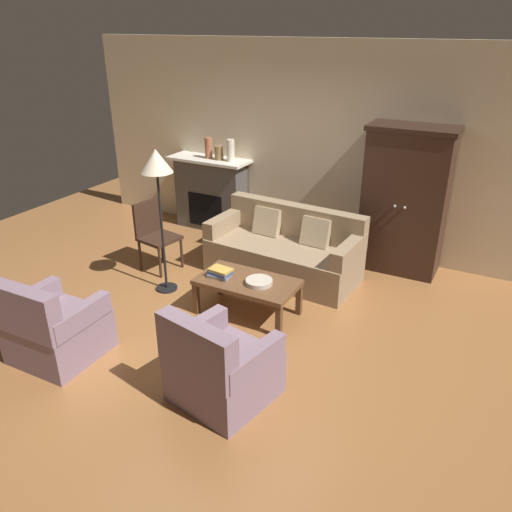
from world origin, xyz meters
TOP-DOWN VIEW (x-y plane):
  - ground_plane at (0.00, 0.00)m, footprint 9.60×9.60m
  - back_wall at (0.00, 2.55)m, footprint 7.20×0.10m
  - fireplace at (-1.55, 2.30)m, footprint 1.26×0.48m
  - armoire at (1.40, 2.22)m, footprint 1.06×0.57m
  - couch at (0.16, 1.36)m, footprint 1.97×0.97m
  - coffee_table at (0.21, 0.27)m, footprint 1.10×0.60m
  - fruit_bowl at (0.36, 0.25)m, footprint 0.29×0.29m
  - book_stack at (-0.10, 0.20)m, footprint 0.26×0.19m
  - mantel_vase_terracotta at (-1.55, 2.28)m, footprint 0.11×0.11m
  - mantel_vase_bronze at (-1.37, 2.28)m, footprint 0.13×0.13m
  - mantel_vase_cream at (-1.17, 2.28)m, footprint 0.12×0.12m
  - armchair_near_left at (-1.04, -1.30)m, footprint 0.79×0.78m
  - armchair_near_right at (0.68, -1.07)m, footprint 0.90×0.91m
  - side_chair_wooden at (-1.44, 0.76)m, footprint 0.51×0.51m
  - floor_lamp at (-0.95, 0.31)m, footprint 0.36×0.36m

SIDE VIEW (x-z plane):
  - ground_plane at x=0.00m, z-range 0.00..0.00m
  - armchair_near_left at x=-1.04m, z-range -0.12..0.76m
  - armchair_near_right at x=0.68m, z-range -0.12..0.76m
  - couch at x=0.16m, z-range -0.11..0.75m
  - coffee_table at x=0.21m, z-range 0.16..0.58m
  - fruit_bowl at x=0.36m, z-range 0.42..0.47m
  - book_stack at x=-0.10m, z-range 0.42..0.52m
  - side_chair_wooden at x=-1.44m, z-range 0.06..0.96m
  - fireplace at x=-1.55m, z-range 0.01..1.13m
  - armoire at x=1.40m, z-range 0.00..1.87m
  - mantel_vase_bronze at x=-1.37m, z-range 1.12..1.32m
  - mantel_vase_terracotta at x=-1.55m, z-range 1.12..1.43m
  - mantel_vase_cream at x=-1.17m, z-range 1.12..1.44m
  - back_wall at x=0.00m, z-range 0.00..2.80m
  - floor_lamp at x=-0.95m, z-range 0.63..2.36m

